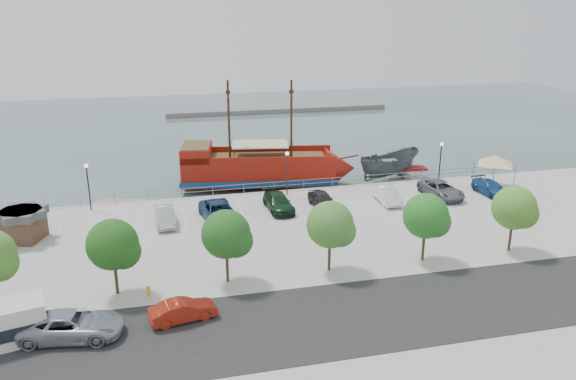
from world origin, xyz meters
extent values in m
plane|color=#364C4D|center=(0.00, 0.00, -1.00)|extent=(160.00, 160.00, 0.00)
cube|color=#B0AFAB|center=(0.00, -21.00, -0.60)|extent=(100.00, 58.00, 1.20)
cube|color=black|center=(0.00, -16.00, 0.01)|extent=(100.00, 8.00, 0.04)
cube|color=#B8AFA0|center=(0.00, -10.00, 0.01)|extent=(100.00, 4.00, 0.05)
cylinder|color=gray|center=(0.00, 7.80, 0.95)|extent=(50.00, 0.06, 0.06)
cylinder|color=gray|center=(0.00, 7.80, 0.55)|extent=(50.00, 0.06, 0.06)
cube|color=slate|center=(10.00, 55.00, -0.60)|extent=(40.00, 3.00, 0.80)
cube|color=maroon|center=(-1.60, 12.73, 0.87)|extent=(16.41, 7.60, 2.57)
cube|color=navy|center=(-1.60, 12.73, 0.04)|extent=(16.75, 7.95, 0.59)
cone|color=maroon|center=(6.95, 11.22, 0.87)|extent=(3.93, 5.21, 4.74)
cube|color=maroon|center=(-7.91, 13.85, 2.85)|extent=(3.77, 5.37, 1.38)
cube|color=brown|center=(-7.91, 13.85, 3.59)|extent=(3.51, 4.95, 0.12)
cube|color=brown|center=(-1.11, 12.65, 2.21)|extent=(13.39, 6.51, 0.15)
cube|color=maroon|center=(-1.18, 15.06, 2.50)|extent=(15.58, 2.94, 0.69)
cube|color=maroon|center=(-2.01, 10.40, 2.50)|extent=(15.58, 2.94, 0.69)
cylinder|color=#382111|center=(1.80, 12.13, 6.20)|extent=(0.27, 0.27, 8.09)
cylinder|color=#382111|center=(-4.51, 13.25, 6.20)|extent=(0.27, 0.27, 8.09)
cylinder|color=#382111|center=(1.80, 12.13, 8.67)|extent=(0.65, 2.94, 0.14)
cylinder|color=#382111|center=(-4.51, 13.25, 8.67)|extent=(0.65, 2.94, 0.14)
cube|color=beige|center=(-1.40, 12.70, 3.64)|extent=(6.29, 4.69, 0.12)
cylinder|color=#382111|center=(7.63, 11.10, 2.06)|extent=(2.45, 0.58, 0.58)
imported|color=#495056|center=(12.76, 11.68, 0.50)|extent=(8.27, 4.92, 3.00)
imported|color=white|center=(15.17, 11.82, -0.33)|extent=(5.04, 6.75, 1.34)
cube|color=gray|center=(-14.43, 9.20, -0.78)|extent=(7.95, 4.90, 0.44)
cube|color=slate|center=(7.82, 9.20, -0.81)|extent=(6.93, 4.51, 0.38)
cube|color=gray|center=(15.25, 9.20, -0.82)|extent=(6.59, 3.57, 0.36)
cube|color=brown|center=(-22.44, 0.70, 0.97)|extent=(3.38, 3.38, 1.95)
cube|color=#444445|center=(-22.44, 0.70, 2.17)|extent=(3.83, 3.83, 0.62)
cylinder|color=slate|center=(19.18, 5.33, 1.17)|extent=(0.09, 0.09, 2.33)
cylinder|color=slate|center=(21.89, 5.85, 1.17)|extent=(0.09, 0.09, 2.33)
cylinder|color=slate|center=(19.70, 2.62, 1.17)|extent=(0.09, 0.09, 2.33)
cylinder|color=slate|center=(22.41, 3.14, 1.17)|extent=(0.09, 0.09, 2.33)
pyramid|color=silver|center=(20.80, 4.24, 3.24)|extent=(5.22, 5.22, 0.96)
imported|color=#9198A4|center=(-17.16, -14.53, 0.77)|extent=(5.85, 3.37, 1.53)
imported|color=#A12312|center=(-11.13, -14.15, 0.64)|extent=(4.06, 2.09, 1.27)
cylinder|color=gold|center=(-13.08, -10.80, 0.29)|extent=(0.23, 0.23, 0.58)
sphere|color=gold|center=(-13.08, -10.80, 0.60)|extent=(0.25, 0.25, 0.25)
cylinder|color=black|center=(-18.00, 6.50, 2.00)|extent=(0.12, 0.12, 4.00)
sphere|color=#FFF2CC|center=(-18.00, 6.50, 4.10)|extent=(0.36, 0.36, 0.36)
cylinder|color=black|center=(0.00, 6.50, 2.00)|extent=(0.12, 0.12, 4.00)
sphere|color=#FFF2CC|center=(0.00, 6.50, 4.10)|extent=(0.36, 0.36, 0.36)
cylinder|color=black|center=(16.00, 6.50, 2.00)|extent=(0.12, 0.12, 4.00)
sphere|color=#FFF2CC|center=(16.00, 6.50, 4.10)|extent=(0.36, 0.36, 0.36)
cylinder|color=#473321|center=(-15.00, -10.00, 1.10)|extent=(0.20, 0.20, 2.20)
sphere|color=#1D4B16|center=(-15.00, -10.00, 3.40)|extent=(3.20, 3.20, 3.20)
sphere|color=#1D4B16|center=(-14.40, -10.30, 3.00)|extent=(2.20, 2.20, 2.20)
cylinder|color=#473321|center=(-8.00, -10.00, 1.10)|extent=(0.20, 0.20, 2.20)
sphere|color=#1F4F1A|center=(-8.00, -10.00, 3.40)|extent=(3.20, 3.20, 3.20)
sphere|color=#1F4F1A|center=(-7.40, -10.30, 3.00)|extent=(2.20, 2.20, 2.20)
cylinder|color=#473321|center=(-1.00, -10.00, 1.10)|extent=(0.20, 0.20, 2.20)
sphere|color=#3C6F2A|center=(-1.00, -10.00, 3.40)|extent=(3.20, 3.20, 3.20)
sphere|color=#3C6F2A|center=(-0.40, -10.30, 3.00)|extent=(2.20, 2.20, 2.20)
cylinder|color=#473321|center=(6.00, -10.00, 1.10)|extent=(0.20, 0.20, 2.20)
sphere|color=#24641F|center=(6.00, -10.00, 3.40)|extent=(3.20, 3.20, 3.20)
sphere|color=#24641F|center=(6.60, -10.30, 3.00)|extent=(2.20, 2.20, 2.20)
cylinder|color=#473321|center=(13.00, -10.00, 1.10)|extent=(0.20, 0.20, 2.20)
sphere|color=#457928|center=(13.00, -10.00, 3.40)|extent=(3.20, 3.20, 3.20)
sphere|color=#457928|center=(13.60, -10.30, 3.00)|extent=(2.20, 2.20, 2.20)
imported|color=#B9BBC0|center=(-11.69, 1.49, 0.73)|extent=(1.84, 4.54, 1.47)
imported|color=navy|center=(-7.21, 1.22, 0.78)|extent=(3.21, 5.88, 1.56)
imported|color=#14321C|center=(-1.75, 2.55, 0.72)|extent=(2.26, 5.08, 1.45)
imported|color=#242424|center=(2.28, 2.39, 0.71)|extent=(1.97, 4.28, 1.42)
imported|color=white|center=(8.45, 2.26, 0.73)|extent=(1.70, 4.49, 1.46)
imported|color=slate|center=(14.12, 2.50, 0.74)|extent=(2.98, 5.54, 1.48)
imported|color=navy|center=(19.08, 1.97, 0.67)|extent=(2.10, 4.70, 1.34)
camera|label=1|loc=(-11.96, -43.30, 17.37)|focal=35.00mm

